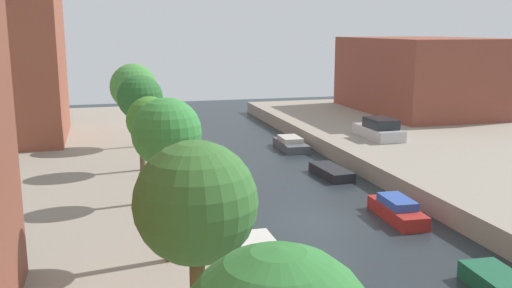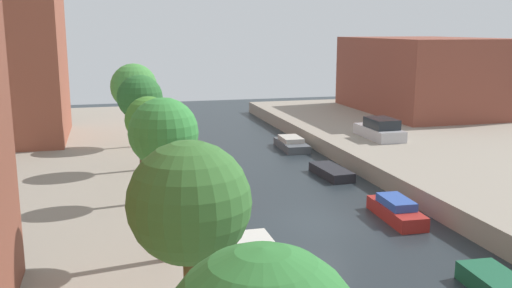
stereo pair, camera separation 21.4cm
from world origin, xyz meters
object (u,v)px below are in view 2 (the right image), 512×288
Objects in this scene: moored_boat_left_2 at (263,260)px; moored_boat_left_4 at (204,161)px; moored_boat_right_2 at (396,210)px; street_tree_2 at (164,135)px; low_block_right at (423,75)px; moored_boat_right_4 at (291,144)px; moored_boat_left_3 at (222,192)px; moored_boat_left_5 at (183,137)px; street_tree_3 at (149,121)px; street_tree_1 at (189,204)px; street_tree_4 at (140,98)px; parked_car at (380,130)px; street_tree_5 at (134,87)px; moored_boat_right_3 at (331,172)px.

moored_boat_left_4 is at bearing 87.88° from moored_boat_left_2.
street_tree_2 is at bearing -157.52° from moored_boat_right_2.
low_block_right is 27.12m from moored_boat_right_2.
moored_boat_right_4 is at bearing 61.49° from street_tree_2.
moored_boat_left_2 is 1.13× the size of moored_boat_left_3.
moored_boat_right_4 is at bearing -30.28° from moored_boat_left_5.
moored_boat_left_2 is (3.27, -5.47, -4.08)m from street_tree_3.
street_tree_1 is at bearing -127.75° from low_block_right.
moored_boat_left_3 is at bearing -92.72° from moored_boat_left_4.
street_tree_4 is (0.00, 11.84, -0.29)m from street_tree_2.
moored_boat_left_3 is at bearing 68.32° from street_tree_2.
moored_boat_left_3 is (-21.31, -17.98, -3.70)m from low_block_right.
street_tree_3 reaches higher than moored_boat_right_4.
street_tree_1 is at bearing -125.67° from parked_car.
street_tree_1 reaches higher than moored_boat_left_2.
parked_car is at bearing 33.40° from street_tree_3.
moored_boat_left_2 is at bearing -129.57° from low_block_right.
moored_boat_left_5 is at bearing 81.25° from street_tree_2.
street_tree_4 is at bearing 138.94° from moored_boat_left_3.
street_tree_2 reaches higher than moored_boat_left_3.
low_block_right reaches higher than street_tree_1.
street_tree_3 is at bearing -143.19° from moored_boat_left_3.
street_tree_2 is at bearing -118.51° from moored_boat_right_4.
moored_boat_right_4 is at bearing 26.70° from moored_boat_left_4.
street_tree_2 is 1.16× the size of moored_boat_left_2.
moored_boat_left_2 is 8.09m from moored_boat_left_3.
moored_boat_right_4 is (6.92, 10.38, -0.09)m from moored_boat_left_3.
street_tree_4 is 0.96× the size of street_tree_5.
parked_car is at bearing 16.50° from street_tree_4.
street_tree_5 is at bearing 175.01° from parked_car.
street_tree_4 is at bearing -133.57° from moored_boat_left_4.
street_tree_5 is 1.39× the size of moored_boat_left_4.
street_tree_1 is 7.95m from moored_boat_left_2.
low_block_right is 3.31× the size of moored_boat_left_2.
moored_boat_right_2 is at bearing -34.23° from moored_boat_left_3.
low_block_right is at bearing 19.85° from street_tree_5.
street_tree_4 is at bearing 90.00° from street_tree_3.
street_tree_1 is 20.19m from moored_boat_right_3.
moored_boat_right_4 is at bearing 35.16° from street_tree_4.
street_tree_5 is at bearing 90.00° from street_tree_1.
moored_boat_left_3 is (0.23, 8.09, 0.11)m from moored_boat_left_2.
street_tree_2 is 11.84m from street_tree_4.
moored_boat_left_5 is 20.08m from moored_boat_right_2.
moored_boat_left_5 is (3.57, 17.00, -3.99)m from street_tree_3.
parked_car reaches higher than moored_boat_left_5.
parked_car is at bearing 2.88° from moored_boat_left_4.
street_tree_3 is 11.14m from moored_boat_right_2.
moored_boat_right_2 is (10.21, 4.22, -4.55)m from street_tree_2.
street_tree_5 is 1.29× the size of moored_boat_left_3.
parked_car reaches higher than moored_boat_right_4.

